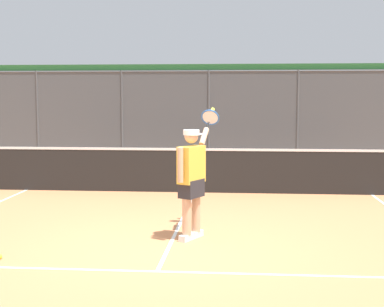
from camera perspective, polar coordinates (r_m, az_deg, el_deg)
ground_plane at (r=7.94m, az=-2.33°, el=-9.37°), size 60.00×60.00×0.00m
court_line_markings at (r=6.69m, az=-3.79°, el=-12.28°), size 7.56×10.20×0.01m
fence_backdrop at (r=17.97m, az=1.79°, el=4.00°), size 19.12×1.37×3.06m
tennis_net at (r=12.23m, az=0.30°, el=-1.64°), size 9.72×0.09×1.07m
tennis_player at (r=8.22m, az=-0.02°, el=-2.22°), size 0.59×1.32×1.89m
tennis_ball_mid_court at (r=7.77m, az=-18.77°, el=-9.78°), size 0.07×0.07×0.07m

